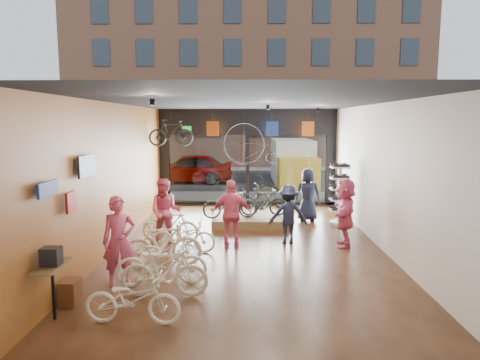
{
  "coord_description": "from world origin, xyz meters",
  "views": [
    {
      "loc": [
        -0.05,
        -11.05,
        3.32
      ],
      "look_at": [
        -0.23,
        1.4,
        1.61
      ],
      "focal_mm": 32.0,
      "sensor_mm": 36.0,
      "label": 1
    }
  ],
  "objects_px": {
    "customer_2": "(232,214)",
    "customer_4": "(308,195)",
    "floor_bike_1": "(164,271)",
    "floor_bike_3": "(163,244)",
    "display_bike_mid": "(264,202)",
    "customer_5": "(345,213)",
    "floor_bike_2": "(162,263)",
    "customer_1": "(166,212)",
    "customer_3": "(288,214)",
    "floor_bike_0": "(133,299)",
    "hung_bike": "(171,133)",
    "street_car": "(189,168)",
    "box_truck": "(294,163)",
    "floor_bike_4": "(184,236)",
    "display_bike_right": "(247,198)",
    "display_bike_left": "(230,204)",
    "penny_farthing": "(252,145)",
    "display_platform": "(250,220)",
    "customer_0": "(119,241)",
    "sunglasses_rack": "(339,194)",
    "floor_bike_5": "(170,225)"
  },
  "relations": [
    {
      "from": "floor_bike_2",
      "to": "display_bike_right",
      "type": "bearing_deg",
      "value": -24.98
    },
    {
      "from": "box_truck",
      "to": "display_bike_left",
      "type": "relative_size",
      "value": 3.5
    },
    {
      "from": "floor_bike_1",
      "to": "floor_bike_4",
      "type": "distance_m",
      "value": 2.82
    },
    {
      "from": "street_car",
      "to": "floor_bike_3",
      "type": "xyz_separation_m",
      "value": [
        1.19,
        -13.58,
        -0.26
      ]
    },
    {
      "from": "customer_4",
      "to": "customer_3",
      "type": "bearing_deg",
      "value": 73.79
    },
    {
      "from": "street_car",
      "to": "customer_5",
      "type": "relative_size",
      "value": 2.58
    },
    {
      "from": "street_car",
      "to": "customer_5",
      "type": "xyz_separation_m",
      "value": [
        5.74,
        -11.83,
        0.11
      ]
    },
    {
      "from": "display_bike_left",
      "to": "floor_bike_1",
      "type": "bearing_deg",
      "value": 159.55
    },
    {
      "from": "display_bike_left",
      "to": "display_platform",
      "type": "bearing_deg",
      "value": -68.56
    },
    {
      "from": "display_bike_mid",
      "to": "customer_5",
      "type": "bearing_deg",
      "value": -139.65
    },
    {
      "from": "floor_bike_2",
      "to": "floor_bike_0",
      "type": "bearing_deg",
      "value": 166.59
    },
    {
      "from": "floor_bike_3",
      "to": "display_bike_left",
      "type": "distance_m",
      "value": 3.99
    },
    {
      "from": "floor_bike_4",
      "to": "customer_1",
      "type": "bearing_deg",
      "value": 42.47
    },
    {
      "from": "display_bike_left",
      "to": "customer_0",
      "type": "distance_m",
      "value": 5.25
    },
    {
      "from": "customer_2",
      "to": "penny_farthing",
      "type": "distance_m",
      "value": 4.56
    },
    {
      "from": "customer_1",
      "to": "display_platform",
      "type": "bearing_deg",
      "value": 42.74
    },
    {
      "from": "floor_bike_0",
      "to": "floor_bike_1",
      "type": "bearing_deg",
      "value": -12.4
    },
    {
      "from": "floor_bike_1",
      "to": "display_bike_left",
      "type": "bearing_deg",
      "value": -9.86
    },
    {
      "from": "floor_bike_1",
      "to": "display_bike_mid",
      "type": "distance_m",
      "value": 6.12
    },
    {
      "from": "display_bike_left",
      "to": "customer_4",
      "type": "bearing_deg",
      "value": -79.74
    },
    {
      "from": "floor_bike_4",
      "to": "customer_2",
      "type": "bearing_deg",
      "value": -67.03
    },
    {
      "from": "floor_bike_1",
      "to": "floor_bike_2",
      "type": "distance_m",
      "value": 0.58
    },
    {
      "from": "customer_0",
      "to": "customer_5",
      "type": "xyz_separation_m",
      "value": [
        5.2,
        2.85,
        -0.01
      ]
    },
    {
      "from": "customer_1",
      "to": "hung_bike",
      "type": "height_order",
      "value": "hung_bike"
    },
    {
      "from": "display_bike_right",
      "to": "hung_bike",
      "type": "height_order",
      "value": "hung_bike"
    },
    {
      "from": "display_bike_right",
      "to": "penny_farthing",
      "type": "distance_m",
      "value": 2.07
    },
    {
      "from": "box_truck",
      "to": "floor_bike_5",
      "type": "xyz_separation_m",
      "value": [
        -4.57,
        -10.59,
        -0.7
      ]
    },
    {
      "from": "display_bike_right",
      "to": "hung_bike",
      "type": "distance_m",
      "value": 3.64
    },
    {
      "from": "floor_bike_0",
      "to": "sunglasses_rack",
      "type": "relative_size",
      "value": 0.8
    },
    {
      "from": "floor_bike_2",
      "to": "display_platform",
      "type": "distance_m",
      "value": 5.58
    },
    {
      "from": "floor_bike_2",
      "to": "display_bike_left",
      "type": "distance_m",
      "value": 5.01
    },
    {
      "from": "display_platform",
      "to": "display_bike_mid",
      "type": "relative_size",
      "value": 1.59
    },
    {
      "from": "customer_2",
      "to": "customer_4",
      "type": "xyz_separation_m",
      "value": [
        2.43,
        3.1,
        -0.02
      ]
    },
    {
      "from": "customer_5",
      "to": "display_bike_left",
      "type": "bearing_deg",
      "value": -110.82
    },
    {
      "from": "box_truck",
      "to": "customer_5",
      "type": "bearing_deg",
      "value": -89.14
    },
    {
      "from": "street_car",
      "to": "box_truck",
      "type": "distance_m",
      "value": 5.68
    },
    {
      "from": "customer_1",
      "to": "street_car",
      "type": "bearing_deg",
      "value": 92.85
    },
    {
      "from": "floor_bike_1",
      "to": "floor_bike_3",
      "type": "height_order",
      "value": "floor_bike_3"
    },
    {
      "from": "customer_4",
      "to": "hung_bike",
      "type": "relative_size",
      "value": 1.13
    },
    {
      "from": "floor_bike_0",
      "to": "customer_1",
      "type": "distance_m",
      "value": 4.68
    },
    {
      "from": "floor_bike_3",
      "to": "display_platform",
      "type": "relative_size",
      "value": 0.75
    },
    {
      "from": "floor_bike_4",
      "to": "customer_0",
      "type": "relative_size",
      "value": 0.88
    },
    {
      "from": "floor_bike_2",
      "to": "customer_3",
      "type": "height_order",
      "value": "customer_3"
    },
    {
      "from": "box_truck",
      "to": "display_bike_right",
      "type": "bearing_deg",
      "value": -107.16
    },
    {
      "from": "floor_bike_1",
      "to": "customer_4",
      "type": "height_order",
      "value": "customer_4"
    },
    {
      "from": "sunglasses_rack",
      "to": "penny_farthing",
      "type": "relative_size",
      "value": 1.08
    },
    {
      "from": "display_bike_right",
      "to": "customer_1",
      "type": "xyz_separation_m",
      "value": [
        -2.22,
        -2.83,
        0.14
      ]
    },
    {
      "from": "customer_3",
      "to": "floor_bike_0",
      "type": "bearing_deg",
      "value": 56.32
    },
    {
      "from": "floor_bike_2",
      "to": "customer_1",
      "type": "height_order",
      "value": "customer_1"
    },
    {
      "from": "floor_bike_4",
      "to": "display_bike_right",
      "type": "bearing_deg",
      "value": -21.17
    }
  ]
}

